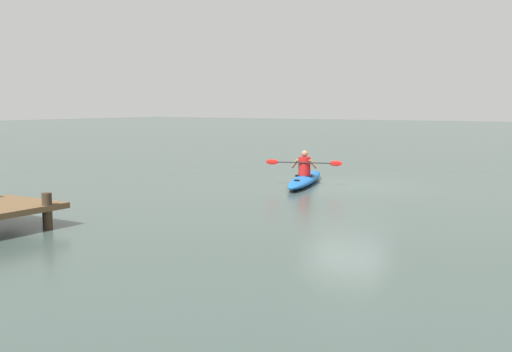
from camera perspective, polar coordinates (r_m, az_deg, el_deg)
ground_plane at (r=19.64m, az=8.44°, el=-0.87°), size 160.00×160.00×0.00m
kayak at (r=19.80m, az=4.54°, el=-0.31°), size 2.03×4.53×0.30m
kayaker at (r=19.63m, az=4.49°, el=1.05°), size 2.33×0.78×0.79m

